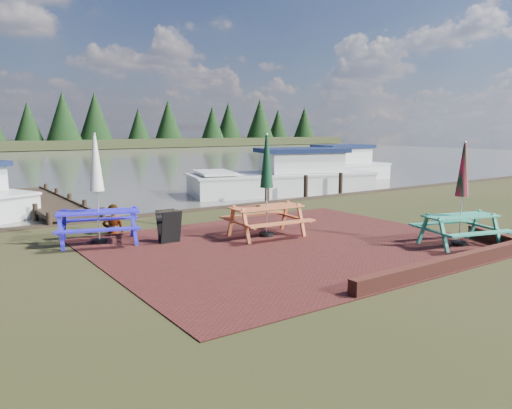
{
  "coord_description": "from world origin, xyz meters",
  "views": [
    {
      "loc": [
        -7.47,
        -8.39,
        2.87
      ],
      "look_at": [
        -0.62,
        1.56,
        1.0
      ],
      "focal_mm": 35.0,
      "sensor_mm": 36.0,
      "label": 1
    }
  ],
  "objects_px": {
    "chalkboard": "(169,226)",
    "picnic_table_red": "(267,202)",
    "jetty": "(46,202)",
    "picnic_table_teal": "(461,210)",
    "boat_near": "(285,179)",
    "boat_far": "(334,169)",
    "picnic_table_blue": "(98,206)",
    "person": "(112,205)"
  },
  "relations": [
    {
      "from": "chalkboard",
      "to": "picnic_table_red",
      "type": "bearing_deg",
      "value": -16.87
    },
    {
      "from": "chalkboard",
      "to": "jetty",
      "type": "bearing_deg",
      "value": 98.46
    },
    {
      "from": "picnic_table_teal",
      "to": "boat_near",
      "type": "bearing_deg",
      "value": 88.47
    },
    {
      "from": "boat_near",
      "to": "boat_far",
      "type": "xyz_separation_m",
      "value": [
        5.9,
        2.97,
        -0.02
      ]
    },
    {
      "from": "picnic_table_blue",
      "to": "chalkboard",
      "type": "xyz_separation_m",
      "value": [
        1.46,
        -0.95,
        -0.52
      ]
    },
    {
      "from": "boat_near",
      "to": "picnic_table_red",
      "type": "bearing_deg",
      "value": 154.81
    },
    {
      "from": "picnic_table_red",
      "to": "boat_far",
      "type": "height_order",
      "value": "picnic_table_red"
    },
    {
      "from": "picnic_table_teal",
      "to": "jetty",
      "type": "relative_size",
      "value": 0.28
    },
    {
      "from": "picnic_table_teal",
      "to": "boat_near",
      "type": "distance_m",
      "value": 11.8
    },
    {
      "from": "boat_far",
      "to": "boat_near",
      "type": "bearing_deg",
      "value": 117.6
    },
    {
      "from": "chalkboard",
      "to": "boat_far",
      "type": "height_order",
      "value": "boat_far"
    },
    {
      "from": "jetty",
      "to": "boat_near",
      "type": "distance_m",
      "value": 10.37
    },
    {
      "from": "picnic_table_blue",
      "to": "boat_near",
      "type": "distance_m",
      "value": 12.19
    },
    {
      "from": "jetty",
      "to": "boat_far",
      "type": "relative_size",
      "value": 1.25
    },
    {
      "from": "picnic_table_blue",
      "to": "jetty",
      "type": "height_order",
      "value": "picnic_table_blue"
    },
    {
      "from": "boat_near",
      "to": "boat_far",
      "type": "relative_size",
      "value": 1.24
    },
    {
      "from": "jetty",
      "to": "person",
      "type": "relative_size",
      "value": 5.69
    },
    {
      "from": "boat_near",
      "to": "jetty",
      "type": "bearing_deg",
      "value": 97.78
    },
    {
      "from": "boat_near",
      "to": "person",
      "type": "bearing_deg",
      "value": 132.61
    },
    {
      "from": "picnic_table_red",
      "to": "boat_far",
      "type": "distance_m",
      "value": 16.54
    },
    {
      "from": "picnic_table_teal",
      "to": "boat_near",
      "type": "xyz_separation_m",
      "value": [
        3.4,
        11.3,
        -0.4
      ]
    },
    {
      "from": "picnic_table_red",
      "to": "jetty",
      "type": "relative_size",
      "value": 0.3
    },
    {
      "from": "boat_near",
      "to": "person",
      "type": "xyz_separation_m",
      "value": [
        -9.88,
        -5.07,
        0.31
      ]
    },
    {
      "from": "picnic_table_red",
      "to": "boat_near",
      "type": "relative_size",
      "value": 0.3
    },
    {
      "from": "picnic_table_teal",
      "to": "person",
      "type": "distance_m",
      "value": 8.99
    },
    {
      "from": "picnic_table_teal",
      "to": "picnic_table_blue",
      "type": "xyz_separation_m",
      "value": [
        -7.17,
        5.25,
        0.07
      ]
    },
    {
      "from": "picnic_table_teal",
      "to": "picnic_table_blue",
      "type": "bearing_deg",
      "value": 159.02
    },
    {
      "from": "picnic_table_teal",
      "to": "jetty",
      "type": "height_order",
      "value": "picnic_table_teal"
    },
    {
      "from": "jetty",
      "to": "picnic_table_teal",
      "type": "bearing_deg",
      "value": -61.54
    },
    {
      "from": "picnic_table_red",
      "to": "picnic_table_blue",
      "type": "height_order",
      "value": "picnic_table_blue"
    },
    {
      "from": "picnic_table_red",
      "to": "boat_near",
      "type": "distance_m",
      "value": 10.25
    },
    {
      "from": "picnic_table_blue",
      "to": "boat_near",
      "type": "relative_size",
      "value": 0.3
    },
    {
      "from": "picnic_table_blue",
      "to": "boat_near",
      "type": "bearing_deg",
      "value": 48.39
    },
    {
      "from": "person",
      "to": "chalkboard",
      "type": "bearing_deg",
      "value": 133.99
    },
    {
      "from": "boat_near",
      "to": "chalkboard",
      "type": "bearing_deg",
      "value": 142.98
    },
    {
      "from": "jetty",
      "to": "chalkboard",
      "type": "bearing_deg",
      "value": -82.14
    },
    {
      "from": "chalkboard",
      "to": "person",
      "type": "relative_size",
      "value": 0.52
    },
    {
      "from": "picnic_table_teal",
      "to": "chalkboard",
      "type": "distance_m",
      "value": 7.16
    },
    {
      "from": "picnic_table_red",
      "to": "boat_far",
      "type": "bearing_deg",
      "value": 44.73
    },
    {
      "from": "picnic_table_red",
      "to": "person",
      "type": "bearing_deg",
      "value": 144.16
    },
    {
      "from": "picnic_table_red",
      "to": "picnic_table_blue",
      "type": "bearing_deg",
      "value": 160.41
    },
    {
      "from": "boat_near",
      "to": "person",
      "type": "height_order",
      "value": "boat_near"
    }
  ]
}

